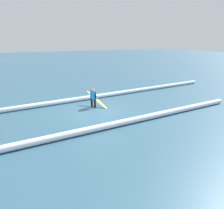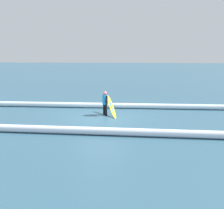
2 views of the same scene
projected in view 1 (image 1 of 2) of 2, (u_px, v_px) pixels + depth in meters
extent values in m
plane|color=#2F5468|center=(97.00, 111.00, 12.89)|extent=(159.33, 159.33, 0.00)
cylinder|color=black|center=(92.00, 103.00, 13.60)|extent=(0.14, 0.14, 0.61)
cylinder|color=black|center=(95.00, 103.00, 13.45)|extent=(0.14, 0.14, 0.61)
cube|color=#198CD8|center=(93.00, 95.00, 13.35)|extent=(0.33, 0.39, 0.51)
sphere|color=#C1666E|center=(93.00, 90.00, 13.24)|extent=(0.22, 0.22, 0.22)
cylinder|color=black|center=(91.00, 95.00, 13.46)|extent=(0.09, 0.11, 0.53)
cylinder|color=black|center=(96.00, 96.00, 13.23)|extent=(0.09, 0.23, 0.53)
ellipsoid|color=yellow|center=(97.00, 99.00, 13.76)|extent=(0.86, 2.02, 0.99)
ellipsoid|color=blue|center=(97.00, 99.00, 13.75)|extent=(0.59, 1.59, 0.81)
cylinder|color=white|center=(86.00, 98.00, 15.23)|extent=(25.56, 0.34, 0.33)
cylinder|color=white|center=(134.00, 120.00, 10.96)|extent=(15.40, 0.74, 0.33)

